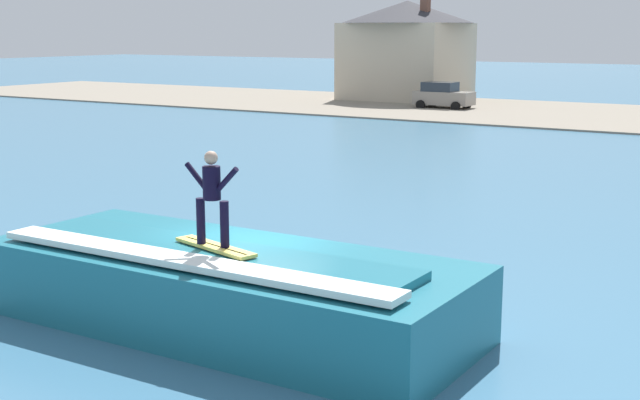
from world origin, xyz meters
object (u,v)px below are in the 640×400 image
(surfer, at_px, (212,193))
(car_near_shore, at_px, (443,95))
(house_with_chimney, at_px, (407,46))
(wave_crest, at_px, (226,288))
(surfboard, at_px, (215,247))

(surfer, height_order, car_near_shore, surfer)
(house_with_chimney, bearing_deg, car_near_shore, -45.93)
(wave_crest, xyz_separation_m, surfer, (0.04, -0.39, 1.84))
(wave_crest, distance_m, car_near_shore, 46.19)
(house_with_chimney, bearing_deg, surfer, -67.34)
(surfboard, xyz_separation_m, surfer, (-0.03, -0.02, 0.98))
(surfer, xyz_separation_m, car_near_shore, (-15.12, 44.05, -1.64))
(wave_crest, distance_m, surfboard, 0.94)
(wave_crest, height_order, house_with_chimney, house_with_chimney)
(wave_crest, height_order, surfboard, surfboard)
(wave_crest, height_order, surfer, surfer)
(wave_crest, xyz_separation_m, car_near_shore, (-15.08, 43.66, 0.20))
(surfboard, height_order, car_near_shore, car_near_shore)
(surfboard, bearing_deg, car_near_shore, 108.99)
(wave_crest, xyz_separation_m, surfboard, (0.07, -0.37, 0.86))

